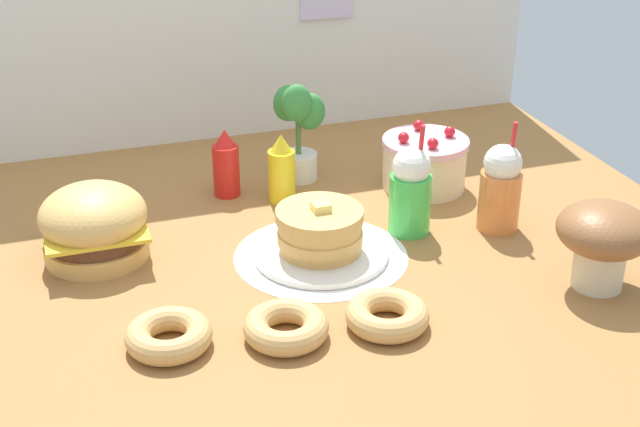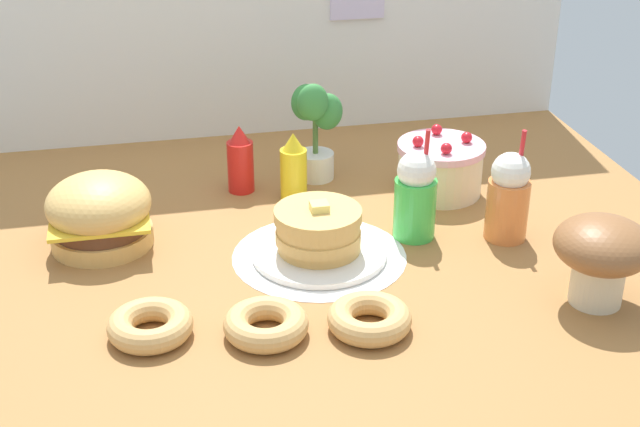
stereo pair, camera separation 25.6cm
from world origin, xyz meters
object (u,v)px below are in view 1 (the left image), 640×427
(donut_chocolate, at_px, (286,326))
(potted_plant, at_px, (298,128))
(mustard_bottle, at_px, (282,170))
(orange_float_cup, at_px, (500,188))
(mushroom_stool, at_px, (603,237))
(layer_cake, at_px, (424,163))
(cream_soda_cup, at_px, (411,191))
(donut_pink_glaze, at_px, (169,335))
(donut_vanilla, at_px, (387,314))
(ketchup_bottle, at_px, (226,165))
(pancake_stack, at_px, (320,236))
(burger, at_px, (94,224))

(donut_chocolate, height_order, potted_plant, potted_plant)
(mustard_bottle, xyz_separation_m, donut_chocolate, (-0.21, -0.75, -0.07))
(orange_float_cup, xyz_separation_m, mushroom_stool, (0.09, -0.39, 0.01))
(layer_cake, bearing_deg, cream_soda_cup, -122.18)
(donut_pink_glaze, height_order, donut_vanilla, same)
(layer_cake, height_order, potted_plant, potted_plant)
(ketchup_bottle, xyz_separation_m, potted_plant, (0.26, 0.04, 0.08))
(layer_cake, distance_m, donut_chocolate, 0.99)
(potted_plant, bearing_deg, ketchup_bottle, -170.28)
(mustard_bottle, bearing_deg, donut_vanilla, -86.82)
(pancake_stack, bearing_deg, donut_vanilla, -83.33)
(layer_cake, relative_size, orange_float_cup, 0.83)
(donut_pink_glaze, relative_size, donut_vanilla, 1.00)
(potted_plant, bearing_deg, pancake_stack, -101.02)
(layer_cake, relative_size, mustard_bottle, 1.25)
(pancake_stack, height_order, donut_vanilla, pancake_stack)
(layer_cake, distance_m, mustard_bottle, 0.48)
(donut_pink_glaze, distance_m, donut_chocolate, 0.28)
(donut_vanilla, bearing_deg, burger, 137.46)
(ketchup_bottle, bearing_deg, potted_plant, 9.72)
(burger, distance_m, mushroom_stool, 1.40)
(pancake_stack, distance_m, potted_plant, 0.56)
(orange_float_cup, bearing_deg, pancake_stack, 180.00)
(mushroom_stool, bearing_deg, layer_cake, 103.77)
(pancake_stack, relative_size, layer_cake, 1.36)
(burger, relative_size, donut_chocolate, 1.43)
(donut_pink_glaze, relative_size, donut_chocolate, 1.00)
(ketchup_bottle, relative_size, potted_plant, 0.66)
(layer_cake, bearing_deg, potted_plant, 152.25)
(mustard_bottle, height_order, orange_float_cup, orange_float_cup)
(layer_cake, bearing_deg, donut_vanilla, -120.59)
(donut_chocolate, bearing_deg, donut_vanilla, -6.59)
(potted_plant, bearing_deg, layer_cake, -27.75)
(mustard_bottle, xyz_separation_m, potted_plant, (0.10, 0.14, 0.08))
(donut_vanilla, xyz_separation_m, mushroom_stool, (0.61, 0.00, 0.11))
(ketchup_bottle, xyz_separation_m, mushroom_stool, (0.81, -0.88, 0.04))
(cream_soda_cup, bearing_deg, mustard_bottle, 132.59)
(burger, height_order, mustard_bottle, mustard_bottle)
(pancake_stack, xyz_separation_m, potted_plant, (0.10, 0.54, 0.12))
(layer_cake, xyz_separation_m, donut_chocolate, (-0.69, -0.70, -0.05))
(cream_soda_cup, xyz_separation_m, orange_float_cup, (0.26, -0.07, 0.00))
(cream_soda_cup, bearing_deg, burger, 171.15)
(donut_pink_glaze, distance_m, potted_plant, 1.04)
(donut_vanilla, height_order, mushroom_stool, mushroom_stool)
(burger, height_order, donut_vanilla, burger)
(burger, bearing_deg, layer_cake, 7.12)
(cream_soda_cup, height_order, mushroom_stool, cream_soda_cup)
(donut_chocolate, xyz_separation_m, potted_plant, (0.31, 0.90, 0.15))
(cream_soda_cup, height_order, potted_plant, potted_plant)
(donut_chocolate, xyz_separation_m, donut_vanilla, (0.26, -0.03, 0.00))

